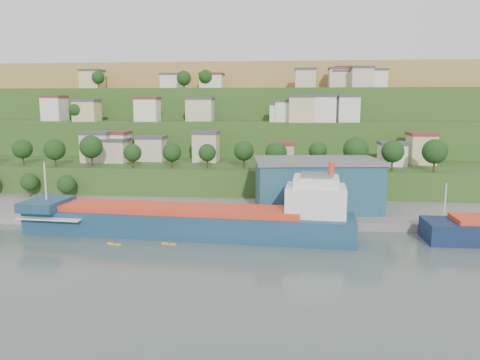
# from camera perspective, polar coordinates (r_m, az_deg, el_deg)

# --- Properties ---
(ground) EXTENTS (500.00, 500.00, 0.00)m
(ground) POSITION_cam_1_polar(r_m,az_deg,el_deg) (97.47, -9.50, -7.89)
(ground) COLOR #404E4A
(ground) RESTS_ON ground
(quay) EXTENTS (220.00, 26.00, 4.00)m
(quay) POSITION_cam_1_polar(r_m,az_deg,el_deg) (121.27, 3.22, -4.37)
(quay) COLOR slate
(quay) RESTS_ON ground
(hillside) EXTENTS (360.00, 210.99, 96.00)m
(hillside) POSITION_cam_1_polar(r_m,az_deg,el_deg) (261.18, 0.25, 3.00)
(hillside) COLOR #284719
(hillside) RESTS_ON ground
(cargo_ship_near) EXTENTS (73.16, 16.13, 18.64)m
(cargo_ship_near) POSITION_cam_1_polar(r_m,az_deg,el_deg) (103.47, -5.22, -5.08)
(cargo_ship_near) COLOR #132F48
(cargo_ship_near) RESTS_ON ground
(warehouse) EXTENTS (33.11, 22.69, 12.80)m
(warehouse) POSITION_cam_1_polar(r_m,az_deg,el_deg) (120.20, 9.30, -0.49)
(warehouse) COLOR #1E4C5C
(warehouse) RESTS_ON quay
(dinghy) EXTENTS (4.70, 2.75, 0.88)m
(dinghy) POSITION_cam_1_polar(r_m,az_deg,el_deg) (132.84, -24.53, -3.27)
(dinghy) COLOR silver
(dinghy) RESTS_ON pebble_beach
(kayak_orange) EXTENTS (3.31, 1.23, 0.82)m
(kayak_orange) POSITION_cam_1_polar(r_m,az_deg,el_deg) (98.08, -8.64, -7.62)
(kayak_orange) COLOR orange
(kayak_orange) RESTS_ON ground
(kayak_yellow) EXTENTS (3.20, 1.41, 0.79)m
(kayak_yellow) POSITION_cam_1_polar(r_m,az_deg,el_deg) (100.30, -15.07, -7.46)
(kayak_yellow) COLOR gold
(kayak_yellow) RESTS_ON ground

